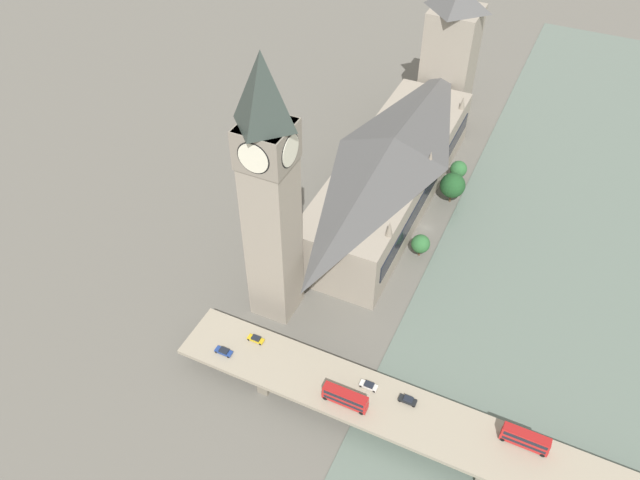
{
  "coord_description": "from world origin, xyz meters",
  "views": [
    {
      "loc": [
        -34.0,
        156.79,
        141.68
      ],
      "look_at": [
        21.93,
        38.14,
        18.11
      ],
      "focal_mm": 35.0,
      "sensor_mm": 36.0,
      "label": 1
    }
  ],
  "objects": [
    {
      "name": "parliament_hall",
      "position": [
        16.8,
        -8.0,
        13.26
      ],
      "size": [
        28.06,
        99.4,
        26.72
      ],
      "color": "gray",
      "rests_on": "ground_plane"
    },
    {
      "name": "double_decker_bus_rear",
      "position": [
        -3.47,
        77.54,
        8.82
      ],
      "size": [
        11.68,
        2.55,
        4.86
      ],
      "color": "red",
      "rests_on": "road_bridge"
    },
    {
      "name": "car_southbound_lead",
      "position": [
        31.76,
        77.21,
        6.83
      ],
      "size": [
        4.74,
        1.94,
        1.38
      ],
      "color": "navy",
      "rests_on": "road_bridge"
    },
    {
      "name": "double_decker_bus_mid",
      "position": [
        -45.83,
        69.85,
        8.88
      ],
      "size": [
        11.23,
        2.46,
        4.99
      ],
      "color": "red",
      "rests_on": "road_bridge"
    },
    {
      "name": "tree_embankment_mid",
      "position": [
        -1.86,
        13.55,
        5.03
      ],
      "size": [
        6.05,
        6.05,
        8.08
      ],
      "color": "brown",
      "rests_on": "ground_plane"
    },
    {
      "name": "car_southbound_extra",
      "position": [
        -17.4,
        70.44,
        6.87
      ],
      "size": [
        4.52,
        1.93,
        1.5
      ],
      "color": "black",
      "rests_on": "road_bridge"
    },
    {
      "name": "river_water",
      "position": [
        -39.5,
        0.0,
        0.15
      ],
      "size": [
        66.99,
        360.0,
        0.3
      ],
      "primitive_type": "cube",
      "color": "slate",
      "rests_on": "ground_plane"
    },
    {
      "name": "ground_plane",
      "position": [
        0.0,
        0.0,
        0.0
      ],
      "size": [
        600.0,
        600.0,
        0.0
      ],
      "primitive_type": "plane",
      "color": "#605E56"
    },
    {
      "name": "road_bridge",
      "position": [
        -39.5,
        73.71,
        5.04
      ],
      "size": [
        165.98,
        16.43,
        6.13
      ],
      "color": "gray",
      "rests_on": "ground_plane"
    },
    {
      "name": "clock_tower",
      "position": [
        29.53,
        51.59,
        43.41
      ],
      "size": [
        13.01,
        13.01,
        81.39
      ],
      "color": "gray",
      "rests_on": "ground_plane"
    },
    {
      "name": "car_northbound_tail",
      "position": [
        26.08,
        70.02,
        6.86
      ],
      "size": [
        4.59,
        1.79,
        1.46
      ],
      "color": "gold",
      "rests_on": "road_bridge"
    },
    {
      "name": "tree_embankment_near",
      "position": [
        -3.0,
        -17.09,
        7.16
      ],
      "size": [
        8.81,
        8.81,
        11.57
      ],
      "color": "brown",
      "rests_on": "ground_plane"
    },
    {
      "name": "victoria_tower",
      "position": [
        16.86,
        -71.08,
        27.0
      ],
      "size": [
        18.76,
        18.76,
        57.99
      ],
      "color": "gray",
      "rests_on": "ground_plane"
    },
    {
      "name": "car_northbound_mid",
      "position": [
        -7.02,
        70.62,
        6.83
      ],
      "size": [
        4.62,
        1.92,
        1.38
      ],
      "color": "silver",
      "rests_on": "road_bridge"
    },
    {
      "name": "tree_embankment_far",
      "position": [
        -1.79,
        -29.8,
        5.17
      ],
      "size": [
        6.11,
        6.11,
        8.25
      ],
      "color": "brown",
      "rests_on": "ground_plane"
    }
  ]
}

